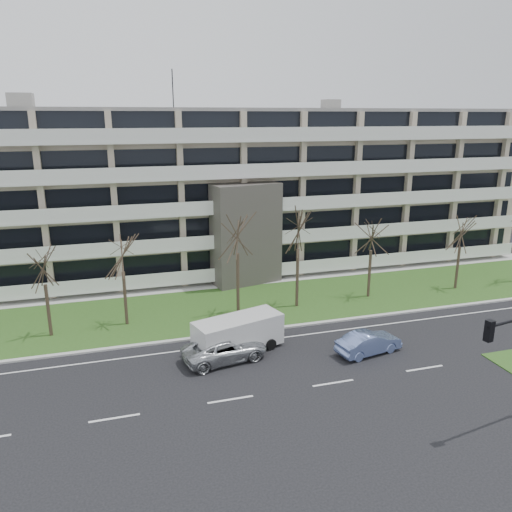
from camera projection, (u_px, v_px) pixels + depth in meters
name	position (u px, v px, depth m)	size (l,w,h in m)	color
ground	(333.00, 383.00, 28.32)	(160.00, 160.00, 0.00)	black
grass_verge	(264.00, 303.00, 40.30)	(90.00, 10.00, 0.06)	#2A4C19
curb	(285.00, 327.00, 35.68)	(90.00, 0.35, 0.12)	#B2B2AD
sidewalk	(246.00, 282.00, 45.38)	(90.00, 2.00, 0.08)	#B2B2AD
lane_edge_line	(293.00, 336.00, 34.31)	(90.00, 0.12, 0.01)	white
apartment_building	(228.00, 189.00, 49.61)	(60.50, 15.10, 18.75)	tan
silver_pickup	(225.00, 349.00, 30.82)	(2.44, 5.29, 1.47)	#B0B3B8
blue_sedan	(369.00, 343.00, 31.72)	(1.52, 4.35, 1.43)	#778ECF
white_van	(239.00, 331.00, 31.96)	(6.13, 3.66, 2.24)	silver
tree_1	(43.00, 264.00, 32.99)	(3.33, 3.33, 6.66)	#382B21
tree_2	(122.00, 250.00, 34.75)	(3.59, 3.59, 7.18)	#382B21
tree_3	(237.00, 229.00, 36.60)	(4.25, 4.25, 8.49)	#382B21
tree_4	(299.00, 226.00, 37.92)	(4.22, 4.22, 8.45)	#382B21
tree_5	(372.00, 232.00, 40.29)	(3.60, 3.60, 7.20)	#382B21
tree_6	(462.00, 230.00, 42.34)	(3.40, 3.40, 6.79)	#382B21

